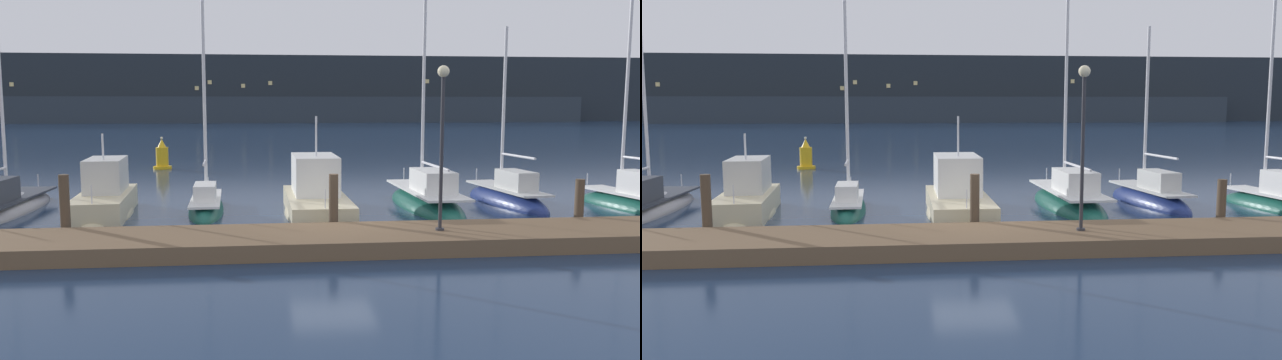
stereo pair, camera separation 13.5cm
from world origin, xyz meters
TOP-DOWN VIEW (x-y plane):
  - ground_plane at (0.00, 0.00)m, footprint 400.00×400.00m
  - dock at (0.00, -1.74)m, footprint 37.20×2.80m
  - mooring_pile_1 at (-7.66, -0.09)m, footprint 0.28×0.28m
  - mooring_pile_2 at (0.00, -0.09)m, footprint 0.28×0.28m
  - mooring_pile_3 at (7.66, -0.09)m, footprint 0.28×0.28m
  - motorboat_berth_3 at (-7.55, 4.16)m, footprint 2.24×5.75m
  - sailboat_berth_4 at (-4.06, 4.43)m, footprint 1.42×5.22m
  - motorboat_berth_5 at (-0.14, 3.57)m, footprint 2.27×6.41m
  - sailboat_berth_6 at (4.13, 4.52)m, footprint 2.10×6.98m
  - sailboat_berth_7 at (7.43, 4.84)m, footprint 1.99×5.74m
  - sailboat_berth_8 at (11.52, 3.34)m, footprint 2.01×5.24m
  - channel_buoy at (-7.76, 19.73)m, footprint 1.09×1.09m
  - dock_lamppost at (2.72, -1.81)m, footprint 0.32×0.32m
  - hillside_backdrop at (-0.84, 118.75)m, footprint 240.00×23.00m

SIDE VIEW (x-z plane):
  - ground_plane at x=0.00m, z-range 0.00..0.00m
  - sailboat_berth_4 at x=-4.06m, z-range -3.94..4.20m
  - sailboat_berth_7 at x=7.43m, z-range -3.61..3.90m
  - sailboat_berth_6 at x=4.13m, z-range -5.10..5.46m
  - sailboat_berth_8 at x=11.52m, z-range -3.90..4.30m
  - dock at x=0.00m, z-range 0.00..0.45m
  - motorboat_berth_5 at x=-0.14m, z-range -1.67..2.37m
  - motorboat_berth_3 at x=-7.55m, z-range -1.27..2.05m
  - channel_buoy at x=-7.76m, z-range -0.25..1.67m
  - mooring_pile_3 at x=7.66m, z-range 0.00..1.59m
  - mooring_pile_2 at x=0.00m, z-range 0.00..1.84m
  - mooring_pile_1 at x=-7.66m, z-range 0.00..1.92m
  - dock_lamppost at x=2.72m, z-range 1.17..5.63m
  - hillside_backdrop at x=-0.84m, z-range -0.53..13.22m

